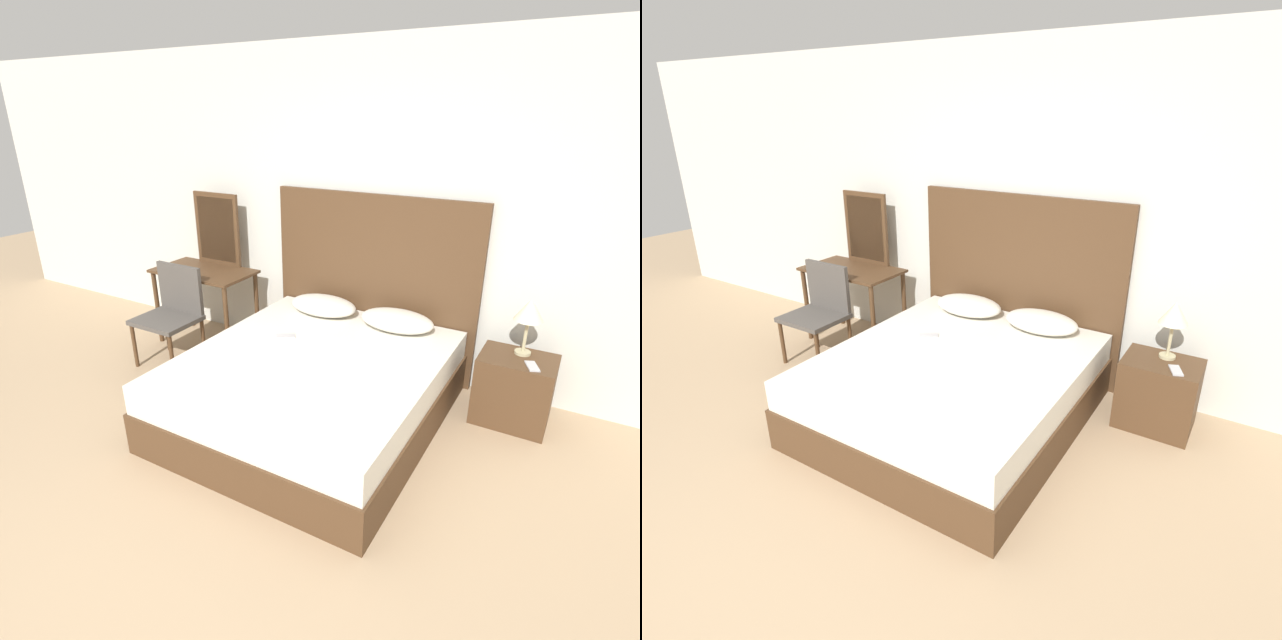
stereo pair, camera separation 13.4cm
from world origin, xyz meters
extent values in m
plane|color=tan|center=(0.00, 0.00, 0.00)|extent=(16.00, 16.00, 0.00)
cube|color=silver|center=(0.00, 2.60, 1.35)|extent=(10.00, 0.06, 2.70)
cube|color=#4C331E|center=(-0.03, 1.50, 0.15)|extent=(1.76, 1.99, 0.31)
cube|color=silver|center=(-0.03, 1.50, 0.41)|extent=(1.72, 1.95, 0.22)
cube|color=#4C331E|center=(-0.03, 2.52, 0.77)|extent=(1.85, 0.05, 1.54)
ellipsoid|color=silver|center=(-0.37, 2.26, 0.60)|extent=(0.61, 0.38, 0.15)
ellipsoid|color=silver|center=(0.31, 2.26, 0.60)|extent=(0.61, 0.38, 0.15)
cube|color=#B7B7BC|center=(-0.39, 1.69, 0.53)|extent=(0.16, 0.14, 0.01)
cube|color=#4C331E|center=(1.27, 2.21, 0.26)|extent=(0.53, 0.40, 0.53)
cylinder|color=tan|center=(1.28, 2.29, 0.54)|extent=(0.11, 0.11, 0.02)
cylinder|color=tan|center=(1.28, 2.29, 0.67)|extent=(0.02, 0.02, 0.25)
cone|color=beige|center=(1.28, 2.29, 0.87)|extent=(0.20, 0.20, 0.16)
cube|color=#B7B7BC|center=(1.37, 2.11, 0.53)|extent=(0.12, 0.17, 0.01)
cube|color=#4C331E|center=(-1.63, 2.15, 0.74)|extent=(0.96, 0.54, 0.02)
cylinder|color=#4C331E|center=(-2.07, 1.92, 0.37)|extent=(0.04, 0.04, 0.73)
cylinder|color=#4C331E|center=(-1.19, 1.92, 0.37)|extent=(0.04, 0.04, 0.73)
cylinder|color=#4C331E|center=(-2.07, 2.38, 0.37)|extent=(0.04, 0.04, 0.73)
cylinder|color=#4C331E|center=(-1.19, 2.38, 0.37)|extent=(0.04, 0.04, 0.73)
cube|color=#4C331E|center=(-1.63, 2.40, 1.10)|extent=(0.51, 0.03, 0.69)
cube|color=#B2BCC6|center=(-1.63, 2.39, 1.10)|extent=(0.44, 0.01, 0.61)
cube|color=#4C4742|center=(-1.62, 1.61, 0.43)|extent=(0.52, 0.46, 0.04)
cube|color=#4C4742|center=(-1.62, 1.82, 0.67)|extent=(0.49, 0.04, 0.44)
cylinder|color=#4C331E|center=(-1.85, 1.42, 0.21)|extent=(0.04, 0.04, 0.41)
cylinder|color=#4C331E|center=(-1.39, 1.42, 0.21)|extent=(0.04, 0.04, 0.41)
cylinder|color=#4C331E|center=(-1.85, 1.81, 0.21)|extent=(0.04, 0.04, 0.41)
cylinder|color=#4C331E|center=(-1.39, 1.81, 0.21)|extent=(0.04, 0.04, 0.41)
camera|label=1|loc=(1.61, -1.27, 2.17)|focal=28.00mm
camera|label=2|loc=(1.73, -1.21, 2.17)|focal=28.00mm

